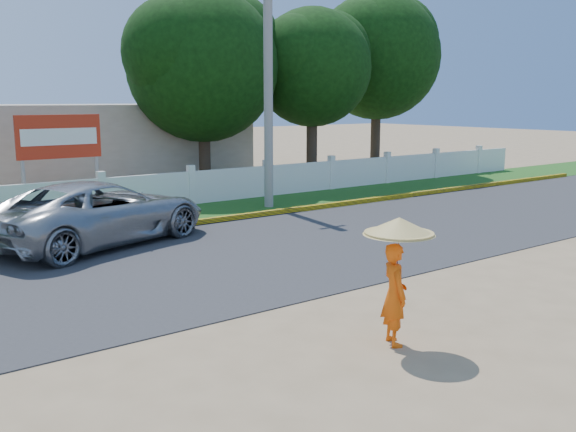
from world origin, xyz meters
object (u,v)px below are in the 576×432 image
(monk_with_parasol, at_px, (397,262))
(billboard, at_px, (59,142))
(utility_pole, at_px, (268,91))
(vehicle, at_px, (99,212))

(monk_with_parasol, xyz_separation_m, billboard, (-0.25, 13.52, 0.96))
(utility_pole, relative_size, monk_with_parasol, 4.02)
(vehicle, distance_m, billboard, 5.10)
(utility_pole, height_order, vehicle, utility_pole)
(billboard, bearing_deg, utility_pole, -28.71)
(utility_pole, distance_m, billboard, 6.47)
(utility_pole, bearing_deg, billboard, 151.29)
(utility_pole, relative_size, vehicle, 1.33)
(utility_pole, xyz_separation_m, monk_with_parasol, (-5.27, -10.50, -2.46))
(utility_pole, distance_m, monk_with_parasol, 12.00)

